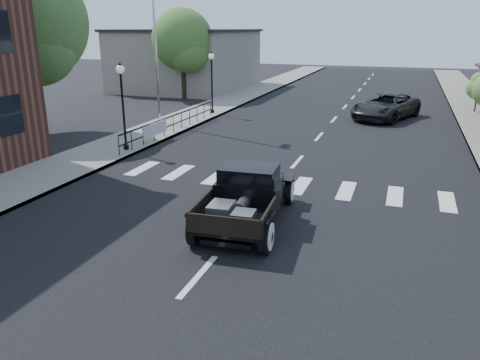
% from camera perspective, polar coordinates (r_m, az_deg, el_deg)
% --- Properties ---
extents(ground, '(120.00, 120.00, 0.00)m').
position_cam_1_polar(ground, '(13.30, 0.25, -5.66)').
color(ground, black).
rests_on(ground, ground).
extents(road, '(14.00, 80.00, 0.02)m').
position_cam_1_polar(road, '(27.32, 10.74, 6.51)').
color(road, black).
rests_on(road, ground).
extents(road_markings, '(12.00, 60.00, 0.06)m').
position_cam_1_polar(road_markings, '(22.51, 8.69, 4.13)').
color(road_markings, silver).
rests_on(road_markings, ground).
extents(sidewalk_left, '(3.00, 80.00, 0.15)m').
position_cam_1_polar(sidewalk_left, '(29.77, -5.75, 7.80)').
color(sidewalk_left, gray).
rests_on(sidewalk_left, ground).
extents(low_building_left, '(10.00, 12.00, 5.00)m').
position_cam_1_polar(low_building_left, '(43.92, -6.40, 14.28)').
color(low_building_left, gray).
rests_on(low_building_left, ground).
extents(railing, '(0.08, 10.00, 1.00)m').
position_cam_1_polar(railing, '(24.74, -8.17, 6.96)').
color(railing, black).
rests_on(railing, sidewalk_left).
extents(banner, '(0.04, 2.20, 0.60)m').
position_cam_1_polar(banner, '(23.02, -10.26, 5.51)').
color(banner, silver).
rests_on(banner, sidewalk_left).
extents(lamp_post_b, '(0.36, 0.36, 3.81)m').
position_cam_1_polar(lamp_post_b, '(21.25, -14.06, 8.63)').
color(lamp_post_b, black).
rests_on(lamp_post_b, sidewalk_left).
extents(lamp_post_c, '(0.36, 0.36, 3.81)m').
position_cam_1_polar(lamp_post_c, '(30.03, -3.45, 11.76)').
color(lamp_post_c, black).
rests_on(lamp_post_c, sidewalk_left).
extents(flagpole, '(0.12, 0.12, 11.11)m').
position_cam_1_polar(flagpole, '(26.95, -10.40, 18.57)').
color(flagpole, silver).
rests_on(flagpole, sidewalk_left).
extents(big_tree_near, '(5.80, 5.80, 8.52)m').
position_cam_1_polar(big_tree_near, '(26.56, -24.00, 14.25)').
color(big_tree_near, '#41682C').
rests_on(big_tree_near, ground).
extents(big_tree_far, '(4.64, 4.64, 6.81)m').
position_cam_1_polar(big_tree_far, '(37.39, -6.98, 14.99)').
color(big_tree_far, '#41682C').
rests_on(big_tree_far, ground).
extents(small_tree_e, '(1.45, 1.45, 2.41)m').
position_cam_1_polar(small_tree_e, '(34.17, 26.95, 9.46)').
color(small_tree_e, '#557837').
rests_on(small_tree_e, sidewalk_right).
extents(hotrod_pickup, '(2.60, 5.00, 1.68)m').
position_cam_1_polar(hotrod_pickup, '(13.19, 0.86, -1.93)').
color(hotrod_pickup, black).
rests_on(hotrod_pickup, ground).
extents(second_car, '(4.38, 6.07, 1.53)m').
position_cam_1_polar(second_car, '(30.16, 17.36, 8.54)').
color(second_car, black).
rests_on(second_car, ground).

